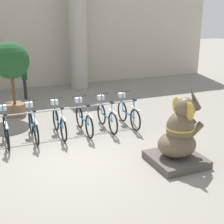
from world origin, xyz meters
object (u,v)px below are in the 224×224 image
bicycle_2 (33,125)px  bicycle_5 (107,116)px  bicycle_4 (84,119)px  person_pedestrian (24,75)px  elephant_statue (179,138)px  potted_tree (11,66)px  bicycle_6 (128,113)px  bicycle_1 (6,129)px  bicycle_3 (59,122)px

bicycle_2 → bicycle_5: (2.21, -0.05, 0.00)m
bicycle_4 → person_pedestrian: 4.78m
elephant_statue → potted_tree: potted_tree is taller
bicycle_6 → bicycle_1: bearing=-179.9°
bicycle_2 → bicycle_6: same height
bicycle_5 → bicycle_1: bearing=179.8°
bicycle_5 → potted_tree: potted_tree is taller
bicycle_3 → bicycle_5: (1.47, -0.02, 0.00)m
bicycle_3 → potted_tree: bearing=111.8°
person_pedestrian → elephant_statue: bearing=-71.3°
person_pedestrian → bicycle_1: bearing=-104.0°
bicycle_1 → bicycle_4: (2.21, -0.03, 0.00)m
bicycle_1 → elephant_statue: (3.65, -2.82, 0.22)m
bicycle_4 → elephant_statue: elephant_statue is taller
elephant_statue → person_pedestrian: 7.83m
bicycle_6 → potted_tree: potted_tree is taller
bicycle_2 → bicycle_3: 0.74m
bicycle_5 → bicycle_3: bearing=179.1°
bicycle_3 → bicycle_6: bearing=-0.1°
bicycle_4 → elephant_statue: (1.44, -2.79, 0.22)m
bicycle_2 → potted_tree: (-0.24, 2.42, 1.32)m
bicycle_3 → potted_tree: (-0.97, 2.44, 1.32)m
bicycle_4 → bicycle_5: bearing=1.1°
elephant_statue → person_pedestrian: size_ratio=1.11×
bicycle_4 → bicycle_6: same height
person_pedestrian → potted_tree: bearing=-106.7°
bicycle_3 → elephant_statue: (2.18, -2.83, 0.22)m
bicycle_2 → potted_tree: size_ratio=0.64×
bicycle_1 → potted_tree: size_ratio=0.64×
bicycle_2 → elephant_statue: 4.08m
bicycle_1 → person_pedestrian: bearing=76.0°
bicycle_5 → potted_tree: bearing=134.8°
bicycle_3 → elephant_statue: elephant_statue is taller
potted_tree → bicycle_1: bearing=-101.5°
person_pedestrian → bicycle_2: bearing=-95.1°
bicycle_1 → bicycle_6: 3.69m
bicycle_3 → bicycle_6: size_ratio=1.00×
bicycle_6 → bicycle_4: bearing=-178.7°
bicycle_5 → potted_tree: 3.72m
elephant_statue → person_pedestrian: bearing=108.7°
bicycle_4 → bicycle_5: 0.74m
bicycle_4 → bicycle_2: bearing=177.7°
potted_tree → bicycle_3: bearing=-68.2°
elephant_statue → bicycle_1: bearing=142.3°
bicycle_1 → elephant_statue: size_ratio=0.87×
bicycle_6 → potted_tree: bearing=142.5°
elephant_statue → person_pedestrian: (-2.51, 7.41, 0.38)m
bicycle_2 → bicycle_4: same height
potted_tree → bicycle_5: bearing=-45.2°
bicycle_1 → person_pedestrian: size_ratio=0.97×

